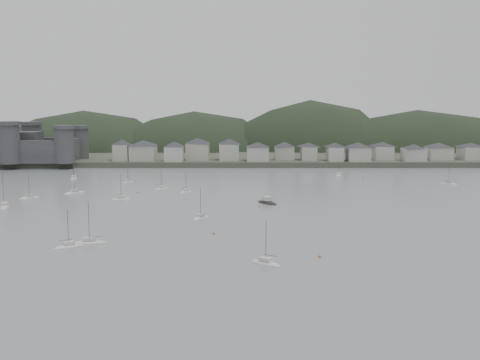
{
  "coord_description": "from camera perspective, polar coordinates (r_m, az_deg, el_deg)",
  "views": [
    {
      "loc": [
        -0.54,
        -122.21,
        31.9
      ],
      "look_at": [
        0.0,
        75.0,
        6.0
      ],
      "focal_mm": 41.16,
      "sensor_mm": 36.0,
      "label": 1
    }
  ],
  "objects": [
    {
      "name": "waterfront_town",
      "position": [
        310.66,
        9.33,
        3.09
      ],
      "size": [
        451.48,
        28.46,
        12.92
      ],
      "color": "#9B988E",
      "rests_on": "far_shore_land"
    },
    {
      "name": "mooring_buoys",
      "position": [
        182.36,
        -0.5,
        -2.54
      ],
      "size": [
        183.36,
        131.35,
        0.7
      ],
      "color": "#B3623B",
      "rests_on": "ground"
    },
    {
      "name": "castle",
      "position": [
        325.45,
        -21.73,
        3.26
      ],
      "size": [
        66.0,
        43.0,
        20.0
      ],
      "color": "#363639",
      "rests_on": "far_shore_land"
    },
    {
      "name": "sailboat_lead",
      "position": [
        215.74,
        -16.77,
        -1.3
      ],
      "size": [
        8.2,
        7.83,
        11.75
      ],
      "rotation": [
        0.0,
        0.0,
        5.45
      ],
      "color": "silver",
      "rests_on": "ground"
    },
    {
      "name": "far_shore_land",
      "position": [
        418.31,
        -0.08,
        3.31
      ],
      "size": [
        900.0,
        250.0,
        3.0
      ],
      "primitive_type": "cube",
      "color": "#383D2D",
      "rests_on": "ground"
    },
    {
      "name": "motor_launch_far",
      "position": [
        185.29,
        2.84,
        -2.35
      ],
      "size": [
        8.08,
        9.34,
        4.17
      ],
      "rotation": [
        0.0,
        0.0,
        3.77
      ],
      "color": "black",
      "rests_on": "ground"
    },
    {
      "name": "moored_fleet",
      "position": [
        184.68,
        2.07,
        -2.41
      ],
      "size": [
        222.49,
        156.39,
        13.36
      ],
      "color": "silver",
      "rests_on": "ground"
    },
    {
      "name": "ground",
      "position": [
        126.3,
        0.09,
        -7.15
      ],
      "size": [
        900.0,
        900.0,
        0.0
      ],
      "primitive_type": "plane",
      "color": "slate",
      "rests_on": "ground"
    },
    {
      "name": "forested_ridge",
      "position": [
        394.02,
        0.63,
        1.19
      ],
      "size": [
        851.55,
        103.94,
        102.57
      ],
      "color": "black",
      "rests_on": "ground"
    }
  ]
}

